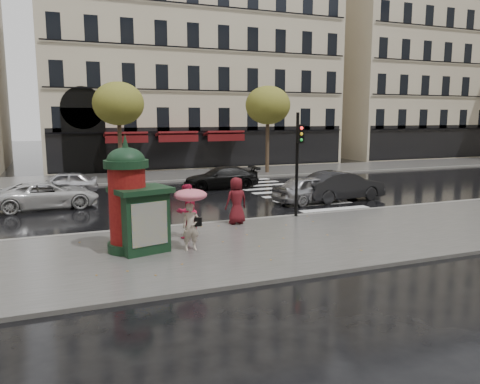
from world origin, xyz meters
name	(u,v)px	position (x,y,z in m)	size (l,w,h in m)	color
ground	(251,242)	(0.00, 0.00, 0.00)	(160.00, 160.00, 0.00)	black
near_sidewalk	(257,244)	(0.00, -0.50, 0.06)	(90.00, 7.00, 0.12)	#474744
far_sidewalk	(148,177)	(0.00, 19.00, 0.06)	(90.00, 6.00, 0.12)	#474744
near_kerb	(222,222)	(0.00, 3.00, 0.07)	(90.00, 0.25, 0.14)	slate
far_kerb	(156,182)	(0.00, 16.00, 0.07)	(90.00, 0.25, 0.14)	slate
zebra_crossing	(281,192)	(6.00, 9.60, 0.01)	(3.60, 11.75, 0.01)	silver
bldg_far_corner	(186,42)	(6.00, 30.00, 11.31)	(26.00, 14.00, 22.90)	#B7A88C
bldg_far_right	(419,56)	(34.00, 30.00, 11.31)	(24.00, 14.00, 22.90)	#B7A88C
tree_far_left	(118,104)	(-2.00, 18.00, 5.17)	(3.40, 3.40, 6.64)	#38281C
tree_far_right	(268,106)	(9.00, 18.00, 5.17)	(3.40, 3.40, 6.64)	#38281C
woman_umbrella	(191,209)	(-2.31, -0.55, 1.45)	(1.05, 1.05, 2.02)	beige
woman_red	(186,211)	(-2.03, 1.03, 1.06)	(0.92, 0.71, 1.89)	#AD1534
man_burgundy	(236,201)	(0.38, 2.40, 1.05)	(0.91, 0.59, 1.85)	#551117
morris_column	(127,196)	(-4.15, 0.11, 1.88)	(1.37, 1.37, 3.68)	black
traffic_light	(298,154)	(3.26, 2.72, 2.77)	(0.27, 0.40, 4.37)	black
newsstand	(142,219)	(-3.77, -0.09, 1.17)	(1.98, 1.79, 2.03)	black
car_silver	(312,189)	(5.83, 5.85, 0.71)	(1.67, 4.14, 1.41)	#9F9FA3
car_darkgrey	(341,186)	(7.63, 5.92, 0.76)	(1.62, 4.64, 1.53)	black
car_white	(48,195)	(-6.59, 9.21, 0.65)	(2.15, 4.65, 1.29)	silver
car_black	(221,178)	(3.18, 12.14, 0.66)	(1.86, 4.57, 1.33)	black
car_far_silver	(63,183)	(-5.83, 13.28, 0.65)	(1.53, 3.79, 1.29)	silver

